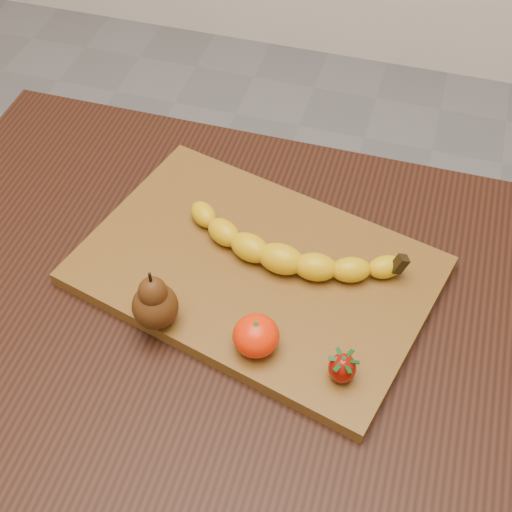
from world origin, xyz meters
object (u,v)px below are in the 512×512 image
(pear, at_px, (154,298))
(mandarin, at_px, (256,336))
(cutting_board, at_px, (256,271))
(table, at_px, (243,356))

(pear, relative_size, mandarin, 1.59)
(cutting_board, height_order, mandarin, mandarin)
(table, relative_size, pear, 11.26)
(mandarin, bearing_deg, cutting_board, 106.36)
(table, xyz_separation_m, mandarin, (0.04, -0.06, 0.14))
(pear, height_order, mandarin, pear)
(cutting_board, distance_m, mandarin, 0.13)
(table, distance_m, pear, 0.19)
(table, distance_m, cutting_board, 0.13)
(mandarin, bearing_deg, pear, 178.24)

